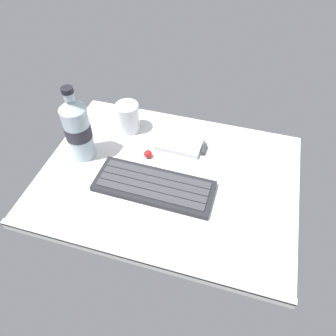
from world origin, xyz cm
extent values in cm
cube|color=silver|center=(0.00, 0.00, -1.00)|extent=(64.00, 48.00, 2.00)
cube|color=silver|center=(0.00, -23.40, 0.40)|extent=(64.00, 1.20, 0.80)
cube|color=#232328|center=(-2.20, -4.68, 0.70)|extent=(29.19, 11.50, 1.40)
cube|color=#3D3D42|center=(-2.14, -1.38, 1.55)|extent=(26.71, 2.47, 0.30)
cube|color=#3D3D42|center=(-2.18, -3.58, 1.55)|extent=(26.71, 2.47, 0.30)
cube|color=#3D3D42|center=(-2.22, -5.78, 1.55)|extent=(26.71, 2.47, 0.30)
cube|color=#3D3D42|center=(-2.25, -7.98, 1.55)|extent=(26.71, 2.47, 0.30)
cube|color=#B7BABF|center=(0.50, 11.50, 0.70)|extent=(12.18, 7.89, 1.40)
cube|color=silver|center=(0.50, 11.50, 1.45)|extent=(8.54, 6.13, 0.10)
cube|color=#333338|center=(6.90, 11.34, 0.70)|extent=(0.89, 3.82, 1.12)
cylinder|color=silver|center=(-15.82, 14.18, 4.25)|extent=(6.40, 6.40, 8.50)
cylinder|color=brown|center=(-15.82, 14.18, 3.26)|extent=(5.50, 5.50, 6.12)
cylinder|color=silver|center=(-23.85, 1.26, 7.50)|extent=(6.60, 6.60, 15.00)
cone|color=silver|center=(-23.85, 1.26, 16.40)|extent=(6.60, 6.60, 2.80)
cylinder|color=silver|center=(-23.85, 1.26, 18.70)|extent=(2.51, 2.51, 1.80)
cylinder|color=black|center=(-23.85, 1.26, 20.20)|extent=(2.77, 2.77, 1.20)
cylinder|color=#2D2D38|center=(-23.85, 1.26, 8.25)|extent=(6.73, 6.73, 3.80)
sphere|color=red|center=(-7.00, 5.00, 1.10)|extent=(2.20, 2.20, 2.20)
camera|label=1|loc=(15.01, -51.55, 62.03)|focal=34.72mm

